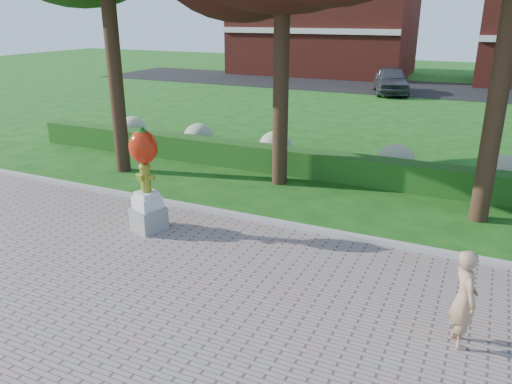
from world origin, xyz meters
TOP-DOWN VIEW (x-y plane):
  - ground at (0.00, 0.00)m, footprint 100.00×100.00m
  - curb at (0.00, 3.00)m, footprint 40.00×0.18m
  - lawn_hedge at (0.00, 7.00)m, footprint 24.00×0.70m
  - hydrangea_row at (0.57, 8.00)m, footprint 20.10×1.10m
  - street at (0.00, 28.00)m, footprint 50.00×8.00m
  - building_left at (-10.00, 34.00)m, footprint 14.00×8.00m
  - hydrant_sculpture at (-3.38, 1.50)m, footprint 0.83×0.83m
  - woman at (3.45, 0.04)m, footprint 0.57×0.67m
  - parked_car at (-2.52, 25.10)m, footprint 3.20×5.10m

SIDE VIEW (x-z plane):
  - ground at x=0.00m, z-range 0.00..0.00m
  - street at x=0.00m, z-range 0.00..0.02m
  - curb at x=0.00m, z-range 0.00..0.15m
  - lawn_hedge at x=0.00m, z-range 0.00..0.80m
  - hydrangea_row at x=0.57m, z-range 0.06..1.04m
  - woman at x=3.45m, z-range 0.04..1.59m
  - parked_car at x=-2.52m, z-range 0.02..1.64m
  - hydrant_sculpture at x=-3.38m, z-range 0.11..2.52m
  - building_left at x=-10.00m, z-range 0.00..7.00m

